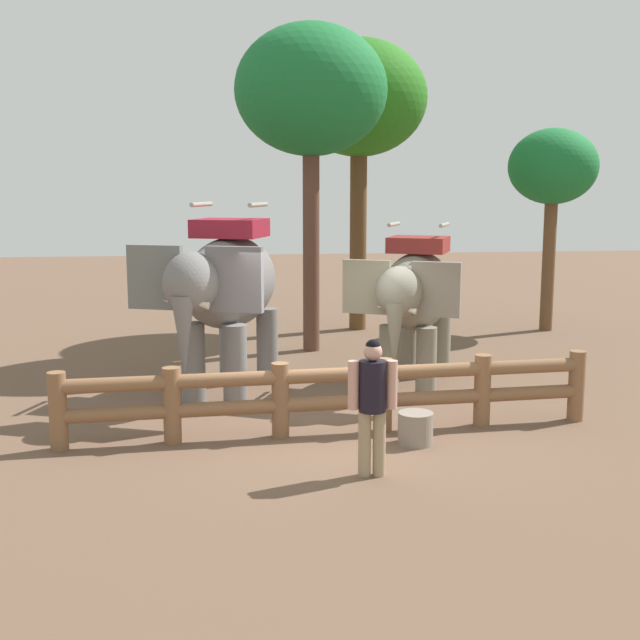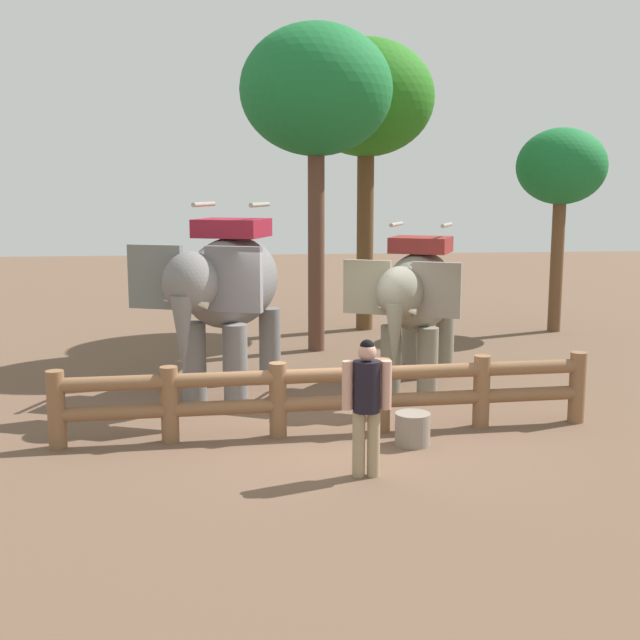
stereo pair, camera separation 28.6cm
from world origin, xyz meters
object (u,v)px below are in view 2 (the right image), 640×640
elephant_near_left (228,288)px  elephant_center (417,296)px  tourist_woman_in_black (367,398)px  tree_far_right (316,93)px  tree_back_center (561,170)px  log_fence (330,392)px  tree_far_left (366,101)px  feed_bucket (413,429)px

elephant_near_left → elephant_center: bearing=2.0°
tourist_woman_in_black → tree_far_right: (0.17, 7.56, 4.32)m
tree_far_right → tourist_woman_in_black: bearing=-91.3°
tree_back_center → tree_far_right: 6.30m
log_fence → elephant_near_left: size_ratio=2.01×
log_fence → tourist_woman_in_black: tourist_woman_in_black is taller
tree_far_left → tourist_woman_in_black: bearing=-99.1°
elephant_center → tree_far_right: bearing=113.1°
elephant_near_left → tree_far_left: (3.24, 5.81, 3.60)m
tree_far_right → feed_bucket: size_ratio=14.03×
elephant_center → tree_far_right: tree_far_right is taller
log_fence → tree_far_right: tree_far_right is taller
elephant_near_left → feed_bucket: 4.22m
log_fence → tree_back_center: (6.30, 7.52, 3.20)m
tourist_woman_in_black → feed_bucket: tourist_woman_in_black is taller
feed_bucket → elephant_near_left: bearing=128.9°
tree_far_left → tree_back_center: 4.81m
tourist_woman_in_black → feed_bucket: bearing=53.7°
elephant_near_left → tree_back_center: size_ratio=0.79×
tree_far_right → tree_far_left: bearing=59.5°
log_fence → feed_bucket: size_ratio=15.99×
elephant_center → tree_back_center: (4.50, 4.94, 2.22)m
log_fence → tree_far_left: 9.73m
tourist_woman_in_black → tree_back_center: bearing=56.6°
elephant_near_left → feed_bucket: bearing=-51.1°
feed_bucket → tree_far_right: bearing=95.7°
tree_far_left → tree_far_right: bearing=-120.5°
elephant_near_left → tree_back_center: 9.44m
tree_far_left → elephant_near_left: bearing=-119.2°
tourist_woman_in_black → tree_far_left: tree_far_left is taller
tourist_woman_in_black → feed_bucket: (0.82, 1.11, -0.75)m
elephant_near_left → elephant_center: size_ratio=1.14×
tree_far_right → elephant_near_left: bearing=-118.2°
tourist_woman_in_black → feed_bucket: 1.57m
tree_far_left → tree_far_right: (-1.42, -2.42, -0.09)m
elephant_center → tree_far_right: 5.14m
log_fence → tree_back_center: size_ratio=1.59×
tree_far_right → feed_bucket: 8.23m
elephant_center → tourist_woman_in_black: (-1.58, -4.28, -0.62)m
log_fence → feed_bucket: log_fence is taller
tree_back_center → feed_bucket: tree_back_center is taller
log_fence → feed_bucket: bearing=-29.0°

